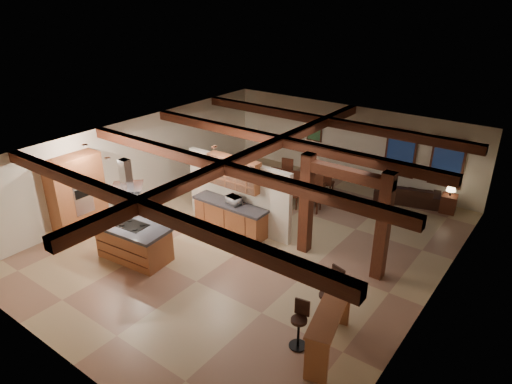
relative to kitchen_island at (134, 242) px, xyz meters
The scene contains 23 objects.
ground 3.44m from the kitchen_island, 51.53° to the left, with size 12.00×12.00×0.00m, color tan.
room_walls 3.62m from the kitchen_island, 51.53° to the left, with size 12.00×12.00×12.00m.
ceiling_beams 4.07m from the kitchen_island, 51.53° to the left, with size 10.00×12.00×0.28m.
timber_posts 5.73m from the kitchen_island, 34.41° to the left, with size 2.50×0.30×2.90m.
partition_wall 3.40m from the kitchen_island, 70.59° to the left, with size 3.80×0.18×2.20m, color beige.
pantry_cabinet 2.64m from the kitchen_island, behind, with size 0.67×1.60×2.40m.
back_counter 2.99m from the kitchen_island, 68.10° to the left, with size 2.50×0.66×0.94m.
upper_display_cabinet 3.44m from the kitchen_island, 69.45° to the left, with size 1.80×0.36×0.95m.
range_hood 1.26m from the kitchen_island, ahead, with size 1.10×1.10×1.40m.
back_windows 9.95m from the kitchen_island, 60.24° to the left, with size 2.70×0.07×1.70m.
framed_art 8.70m from the kitchen_island, 85.92° to the left, with size 0.65×0.05×0.85m.
recessed_cans 2.50m from the kitchen_island, 120.02° to the left, with size 3.16×2.46×0.03m.
kitchen_island is the anchor object (origin of this frame).
dining_table 6.24m from the kitchen_island, 74.76° to the left, with size 1.60×0.89×0.56m, color #421F10.
sofa 9.31m from the kitchen_island, 59.43° to the left, with size 2.18×0.85×0.64m, color black.
microwave 3.09m from the kitchen_island, 65.42° to the left, with size 0.46×0.31×0.25m, color #B4B4B8.
bar_counter 5.95m from the kitchen_island, ahead, with size 0.96×2.07×1.05m.
side_table 10.11m from the kitchen_island, 52.87° to the left, with size 0.49×0.49×0.61m, color #37150D.
table_lamp 10.11m from the kitchen_island, 52.87° to the left, with size 0.30×0.30×0.35m.
bar_stool_a 5.40m from the kitchen_island, ahead, with size 0.38×0.39×1.08m.
bar_stool_b 5.56m from the kitchen_island, ahead, with size 0.41×0.42×1.13m.
bar_stool_c 5.59m from the kitchen_island, 11.23° to the left, with size 0.45×0.46×1.23m.
dining_chairs 6.23m from the kitchen_island, 74.76° to the left, with size 2.22×2.22×1.24m.
Camera 1 is at (6.99, -9.31, 6.88)m, focal length 32.00 mm.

